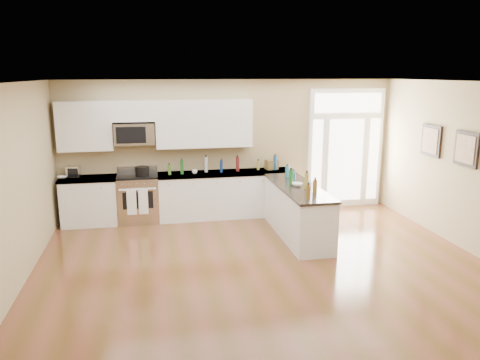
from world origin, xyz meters
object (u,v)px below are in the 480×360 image
(peninsula_cabinet, at_px, (297,213))
(toaster_oven, at_px, (74,172))
(kitchen_range, at_px, (138,198))
(stockpot, at_px, (142,171))

(peninsula_cabinet, relative_size, toaster_oven, 9.43)
(kitchen_range, bearing_deg, toaster_oven, 173.93)
(kitchen_range, bearing_deg, peninsula_cabinet, -26.87)
(kitchen_range, xyz_separation_m, stockpot, (0.10, -0.09, 0.57))
(peninsula_cabinet, height_order, stockpot, stockpot)
(peninsula_cabinet, bearing_deg, kitchen_range, 153.13)
(stockpot, height_order, toaster_oven, stockpot)
(stockpot, bearing_deg, toaster_oven, 170.42)
(stockpot, distance_m, toaster_oven, 1.34)
(toaster_oven, bearing_deg, peninsula_cabinet, -11.77)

